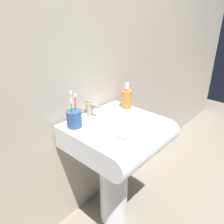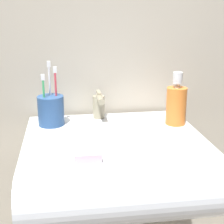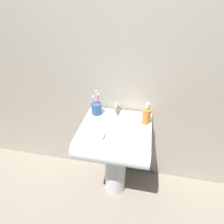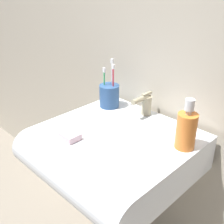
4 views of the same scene
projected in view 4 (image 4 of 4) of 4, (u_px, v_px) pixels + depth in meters
name	position (u px, v px, depth m)	size (l,w,h in m)	color
wall_back	(171.00, 21.00, 1.08)	(5.00, 0.05, 2.40)	#B7AD99
sink_pedestal	(119.00, 223.00, 1.28)	(0.20, 0.20, 0.67)	white
sink_basin	(110.00, 154.00, 1.07)	(0.56, 0.54, 0.15)	white
faucet	(145.00, 104.00, 1.18)	(0.04, 0.12, 0.10)	tan
toothbrush_cup	(109.00, 95.00, 1.26)	(0.09, 0.09, 0.22)	#2D5184
soap_bottle	(186.00, 129.00, 0.95)	(0.07, 0.07, 0.18)	orange
bar_soap	(70.00, 136.00, 1.02)	(0.07, 0.06, 0.02)	silver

